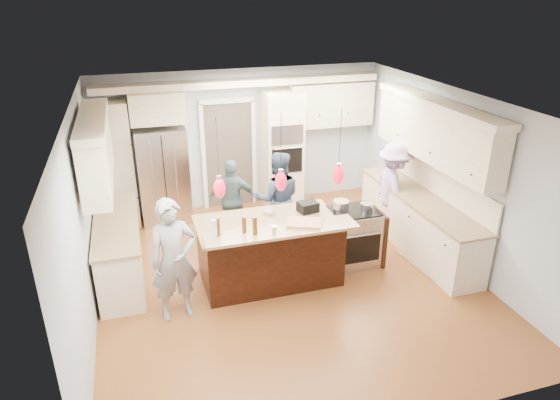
% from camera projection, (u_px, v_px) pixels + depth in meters
% --- Properties ---
extents(ground_plane, '(6.00, 6.00, 0.00)m').
position_uv_depth(ground_plane, '(287.00, 277.00, 7.64)').
color(ground_plane, '#985D29').
rests_on(ground_plane, ground).
extents(room_shell, '(5.54, 6.04, 2.72)m').
position_uv_depth(room_shell, '(287.00, 165.00, 6.92)').
color(room_shell, '#B2BCC6').
rests_on(room_shell, ground).
extents(refrigerator, '(0.90, 0.70, 1.80)m').
position_uv_depth(refrigerator, '(164.00, 175.00, 9.19)').
color(refrigerator, '#B7B7BC').
rests_on(refrigerator, ground).
extents(oven_column, '(0.72, 0.69, 2.30)m').
position_uv_depth(oven_column, '(282.00, 150.00, 9.73)').
color(oven_column, beige).
rests_on(oven_column, ground).
extents(back_upper_cabinets, '(5.30, 0.61, 2.54)m').
position_uv_depth(back_upper_cabinets, '(203.00, 129.00, 9.20)').
color(back_upper_cabinets, beige).
rests_on(back_upper_cabinets, ground).
extents(right_counter_run, '(0.64, 3.10, 2.51)m').
position_uv_depth(right_counter_run, '(424.00, 189.00, 8.14)').
color(right_counter_run, beige).
rests_on(right_counter_run, ground).
extents(left_cabinets, '(0.64, 2.30, 2.51)m').
position_uv_depth(left_cabinets, '(111.00, 214.00, 7.27)').
color(left_cabinets, beige).
rests_on(left_cabinets, ground).
extents(kitchen_island, '(2.10, 1.46, 1.12)m').
position_uv_depth(kitchen_island, '(270.00, 250.00, 7.45)').
color(kitchen_island, black).
rests_on(kitchen_island, ground).
extents(island_range, '(0.82, 0.71, 0.92)m').
position_uv_depth(island_range, '(354.00, 236.00, 7.90)').
color(island_range, '#B7B7BC').
rests_on(island_range, ground).
extents(pendant_lights, '(1.75, 0.15, 1.03)m').
position_uv_depth(pendant_lights, '(281.00, 181.00, 6.41)').
color(pendant_lights, black).
rests_on(pendant_lights, ground).
extents(person_bar_end, '(0.68, 0.50, 1.69)m').
position_uv_depth(person_bar_end, '(174.00, 260.00, 6.46)').
color(person_bar_end, gray).
rests_on(person_bar_end, ground).
extents(person_far_left, '(0.91, 0.77, 1.64)m').
position_uv_depth(person_far_left, '(278.00, 199.00, 8.38)').
color(person_far_left, '#334563').
rests_on(person_far_left, ground).
extents(person_far_right, '(0.91, 0.56, 1.44)m').
position_uv_depth(person_far_right, '(233.00, 200.00, 8.57)').
color(person_far_right, slate).
rests_on(person_far_right, ground).
extents(person_range_side, '(0.72, 1.13, 1.68)m').
position_uv_depth(person_range_side, '(393.00, 189.00, 8.72)').
color(person_range_side, '#B097CC').
rests_on(person_range_side, ground).
extents(floor_rug, '(0.83, 1.13, 0.01)m').
position_uv_depth(floor_rug, '(432.00, 262.00, 8.07)').
color(floor_rug, olive).
rests_on(floor_rug, ground).
extents(water_bottle, '(0.07, 0.07, 0.28)m').
position_uv_depth(water_bottle, '(214.00, 230.00, 6.35)').
color(water_bottle, silver).
rests_on(water_bottle, kitchen_island).
extents(beer_bottle_a, '(0.08, 0.08, 0.26)m').
position_uv_depth(beer_bottle_a, '(218.00, 227.00, 6.45)').
color(beer_bottle_a, '#4A290D').
rests_on(beer_bottle_a, kitchen_island).
extents(beer_bottle_b, '(0.07, 0.07, 0.25)m').
position_uv_depth(beer_bottle_b, '(255.00, 226.00, 6.48)').
color(beer_bottle_b, '#4A290D').
rests_on(beer_bottle_b, kitchen_island).
extents(beer_bottle_c, '(0.08, 0.08, 0.23)m').
position_uv_depth(beer_bottle_c, '(244.00, 225.00, 6.53)').
color(beer_bottle_c, '#4A290D').
rests_on(beer_bottle_c, kitchen_island).
extents(drink_can, '(0.07, 0.07, 0.11)m').
position_uv_depth(drink_can, '(274.00, 230.00, 6.52)').
color(drink_can, '#B7B7BC').
rests_on(drink_can, kitchen_island).
extents(cutting_board, '(0.55, 0.48, 0.04)m').
position_uv_depth(cutting_board, '(304.00, 223.00, 6.81)').
color(cutting_board, tan).
rests_on(cutting_board, kitchen_island).
extents(pot_large, '(0.25, 0.25, 0.15)m').
position_uv_depth(pot_large, '(341.00, 205.00, 7.70)').
color(pot_large, '#B7B7BC').
rests_on(pot_large, island_range).
extents(pot_small, '(0.19, 0.19, 0.10)m').
position_uv_depth(pot_small, '(367.00, 206.00, 7.73)').
color(pot_small, '#B7B7BC').
rests_on(pot_small, island_range).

